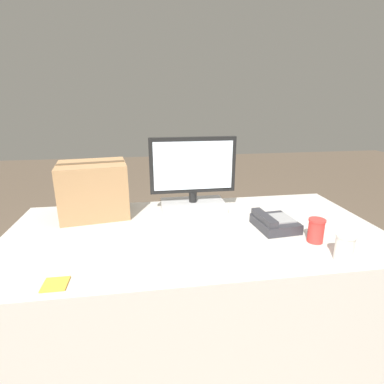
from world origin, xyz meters
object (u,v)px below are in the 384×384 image
Objects in this scene: monitor at (193,182)px; sticky_note_pad at (55,284)px; desk_phone at (274,223)px; paper_cup_left at (316,230)px; paper_cup_right at (344,247)px; spoon at (112,243)px; cardboard_box at (94,189)px; keyboard at (191,228)px.

sticky_note_pad is (-0.58, -0.65, -0.16)m from monitor.
monitor is at bearing 132.35° from desk_phone.
desk_phone is 2.08× the size of paper_cup_left.
sticky_note_pad is at bearing -131.58° from monitor.
spoon is (-0.92, 0.28, -0.05)m from paper_cup_right.
paper_cup_right is at bearing -31.83° from cardboard_box.
sticky_note_pad is (-0.04, -0.65, -0.14)m from cardboard_box.
monitor is 0.49m from desk_phone.
monitor is at bearing 48.42° from sticky_note_pad.
sticky_note_pad is (-0.16, -0.28, 0.00)m from spoon.
cardboard_box reaches higher than paper_cup_right.
sticky_note_pad is at bearing -149.83° from keyboard.
keyboard is 3.03× the size of spoon.
paper_cup_right is 0.73× the size of spoon.
keyboard is at bearing 34.69° from sticky_note_pad.
keyboard is 4.15× the size of paper_cup_left.
desk_phone is at bearing -42.34° from monitor.
sticky_note_pad is at bearing 128.40° from spoon.
paper_cup_left is (0.53, -0.20, 0.04)m from keyboard.
desk_phone is 0.36m from paper_cup_right.
cardboard_box is at bearing 148.17° from paper_cup_right.
paper_cup_right is at bearing 0.34° from sticky_note_pad.
paper_cup_right is 1.30× the size of sticky_note_pad.
paper_cup_right is 1.08m from sticky_note_pad.
monitor is 0.82m from paper_cup_right.
desk_phone reaches higher than sticky_note_pad.
monitor is 3.25× the size of spoon.
monitor reaches higher than desk_phone.
monitor is 0.33m from keyboard.
keyboard is (-0.05, -0.29, -0.15)m from monitor.
monitor is 0.58m from spoon.
desk_phone is 0.21m from paper_cup_left.
spoon is (-0.42, -0.37, -0.16)m from monitor.
cardboard_box is (-1.01, 0.48, 0.09)m from paper_cup_left.
paper_cup_right is at bearing -52.29° from monitor.
paper_cup_left is 0.28× the size of cardboard_box.
cardboard_box is at bearing -179.79° from monitor.
cardboard_box is (-0.54, -0.00, -0.02)m from monitor.
keyboard is 1.17× the size of cardboard_box.
paper_cup_left is 1.07m from sticky_note_pad.
paper_cup_left is (0.47, -0.49, -0.11)m from monitor.
cardboard_box is at bearing -3.70° from spoon.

